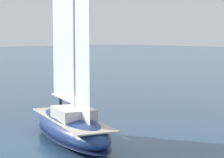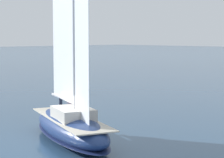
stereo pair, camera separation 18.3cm
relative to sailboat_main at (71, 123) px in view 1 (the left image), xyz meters
name	(u,v)px [view 1 (the left image)]	position (x,y,z in m)	size (l,w,h in m)	color
ground_plane	(71,141)	(-0.01, 0.00, -0.99)	(400.00, 400.00, 0.00)	#2D4C6B
sailboat_main	(71,123)	(0.00, 0.00, 0.00)	(9.25, 5.32, 12.27)	navy
channel_buoy	(69,87)	(-15.05, 11.75, -0.35)	(0.89, 0.89, 1.64)	red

